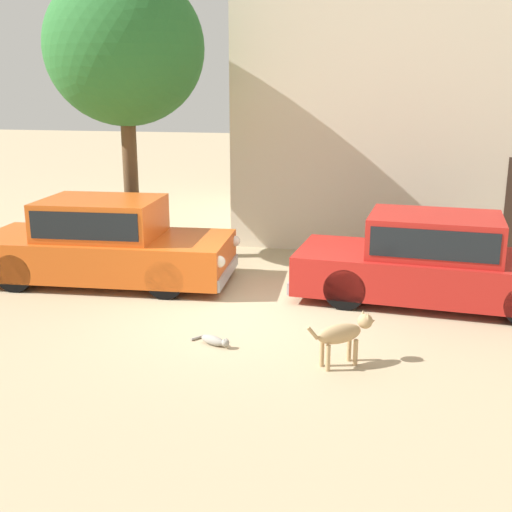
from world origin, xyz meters
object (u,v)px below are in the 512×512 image
Objects in this scene: parked_sedan_second at (435,260)px; stray_cat at (214,340)px; parked_sedan_nearest at (105,241)px; acacia_tree_left at (124,49)px; stray_dog_spotted at (344,333)px.

stray_cat is (-2.99, -2.55, -0.65)m from parked_sedan_second.
acacia_tree_left reaches higher than parked_sedan_nearest.
parked_sedan_nearest reaches higher than stray_cat.
parked_sedan_second is 3.98m from stray_cat.
stray_dog_spotted is (-1.21, -2.79, -0.29)m from parked_sedan_second.
stray_dog_spotted reaches higher than stray_cat.
acacia_tree_left is (-2.91, 4.08, 4.05)m from stray_cat.
stray_dog_spotted is 7.37m from acacia_tree_left.
acacia_tree_left is (-0.16, 1.65, 3.38)m from parked_sedan_nearest.
parked_sedan_nearest is 1.00× the size of parked_sedan_second.
parked_sedan_second is 5.54× the size of stray_dog_spotted.
stray_dog_spotted is at bearing -42.71° from acacia_tree_left.
parked_sedan_second is 6.99m from acacia_tree_left.
stray_cat is (-1.78, 0.24, -0.36)m from stray_dog_spotted.
stray_dog_spotted is (4.53, -2.68, -0.31)m from parked_sedan_nearest.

